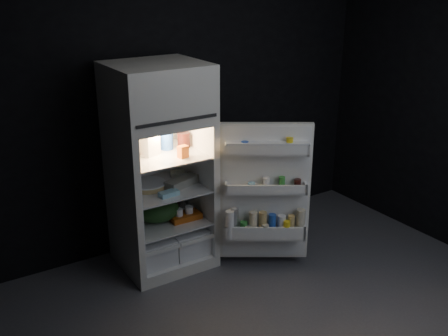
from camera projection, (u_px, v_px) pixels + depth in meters
floor at (293, 320)px, 3.93m from camera, size 4.00×3.40×0.00m
wall_back at (181, 100)px, 4.80m from camera, size 4.00×0.00×2.70m
refrigerator at (159, 161)px, 4.42m from camera, size 0.76×0.71×1.78m
fridge_door at (265, 197)px, 4.41m from camera, size 0.71×0.55×1.22m
milk_jug at (149, 141)px, 4.31m from camera, size 0.17×0.17×0.24m
mayo_jar at (167, 141)px, 4.47m from camera, size 0.13×0.13×0.14m
jam_jar at (184, 140)px, 4.52m from camera, size 0.13×0.13×0.13m
amber_bottle at (131, 143)px, 4.29m from camera, size 0.08×0.08×0.22m
small_carton at (183, 152)px, 4.27m from camera, size 0.09×0.08×0.10m
egg_carton at (182, 182)px, 4.49m from camera, size 0.34×0.22×0.07m
pie at (148, 186)px, 4.45m from camera, size 0.39×0.39×0.04m
flat_package at (169, 194)px, 4.29m from camera, size 0.17×0.09×0.04m
wrapped_pkg at (178, 174)px, 4.69m from camera, size 0.15×0.13×0.05m
produce_bag at (158, 210)px, 4.51m from camera, size 0.45×0.41×0.20m
yogurt_tray at (185, 216)px, 4.56m from camera, size 0.28×0.15×0.05m
small_can_red at (169, 206)px, 4.73m from camera, size 0.09×0.09×0.09m
small_can_silver at (181, 203)px, 4.78m from camera, size 0.09×0.09×0.09m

